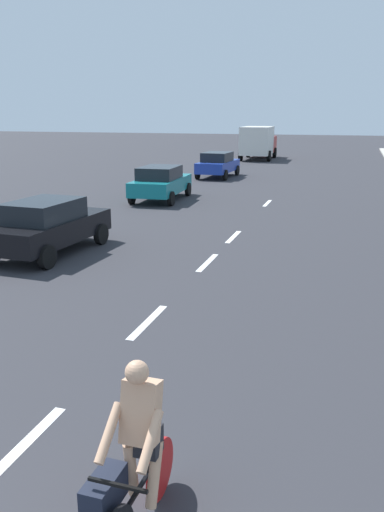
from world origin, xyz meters
TOP-DOWN VIEW (x-y plane):
  - ground_plane at (0.00, 20.00)m, footprint 160.00×160.00m
  - lane_stripe_1 at (0.00, 4.00)m, footprint 0.16×1.80m
  - lane_stripe_2 at (0.00, 8.15)m, footprint 0.16×1.80m
  - lane_stripe_3 at (0.00, 12.53)m, footprint 0.16×1.80m
  - lane_stripe_4 at (0.00, 15.74)m, footprint 0.16×1.80m
  - lane_stripe_5 at (0.00, 22.68)m, footprint 0.16×1.80m
  - cyclist at (1.86, 3.14)m, footprint 0.62×1.71m
  - parked_car_black at (-4.65, 12.14)m, footprint 2.10×4.25m
  - parked_car_teal at (-4.91, 22.13)m, footprint 2.19×4.44m
  - parked_car_blue at (-4.58, 31.55)m, footprint 2.07×4.26m
  - delivery_truck at (-4.50, 45.39)m, footprint 2.80×6.30m

SIDE VIEW (x-z plane):
  - ground_plane at x=0.00m, z-range 0.00..0.00m
  - lane_stripe_1 at x=0.00m, z-range 0.00..0.01m
  - lane_stripe_2 at x=0.00m, z-range 0.00..0.01m
  - lane_stripe_3 at x=0.00m, z-range 0.00..0.01m
  - lane_stripe_4 at x=0.00m, z-range 0.00..0.01m
  - lane_stripe_5 at x=0.00m, z-range 0.00..0.01m
  - cyclist at x=1.86m, z-range -0.08..1.74m
  - parked_car_black at x=-4.65m, z-range 0.05..1.62m
  - parked_car_blue at x=-4.58m, z-range 0.05..1.62m
  - parked_car_teal at x=-4.91m, z-range 0.06..1.63m
  - delivery_truck at x=-4.50m, z-range 0.10..2.90m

